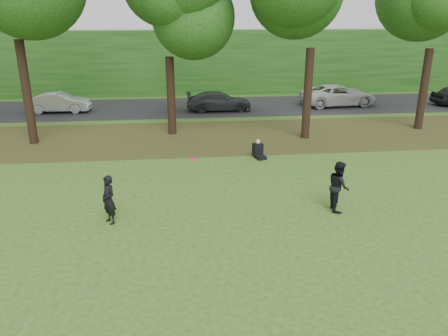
% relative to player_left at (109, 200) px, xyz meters
% --- Properties ---
extents(ground, '(120.00, 120.00, 0.00)m').
position_rel_player_left_xyz_m(ground, '(4.92, -3.23, -0.78)').
color(ground, '#2A4816').
rests_on(ground, ground).
extents(leaf_litter, '(60.00, 7.00, 0.01)m').
position_rel_player_left_xyz_m(leaf_litter, '(4.92, 9.77, -0.78)').
color(leaf_litter, '#3E2E16').
rests_on(leaf_litter, ground).
extents(street, '(70.00, 7.00, 0.02)m').
position_rel_player_left_xyz_m(street, '(4.92, 17.77, -0.77)').
color(street, black).
rests_on(street, ground).
extents(far_hedge, '(70.00, 3.00, 5.00)m').
position_rel_player_left_xyz_m(far_hedge, '(4.92, 23.77, 1.72)').
color(far_hedge, '#164714').
rests_on(far_hedge, ground).
extents(player_left, '(0.65, 0.68, 1.57)m').
position_rel_player_left_xyz_m(player_left, '(0.00, 0.00, 0.00)').
color(player_left, black).
rests_on(player_left, ground).
extents(player_right, '(0.73, 0.89, 1.69)m').
position_rel_player_left_xyz_m(player_right, '(7.43, 0.18, 0.06)').
color(player_right, black).
rests_on(player_right, ground).
extents(parked_cars, '(39.09, 3.28, 1.47)m').
position_rel_player_left_xyz_m(parked_cars, '(6.43, 16.98, -0.07)').
color(parked_cars, black).
rests_on(parked_cars, street).
extents(frisbee, '(0.38, 0.38, 0.09)m').
position_rel_player_left_xyz_m(frisbee, '(2.64, -0.14, 1.27)').
color(frisbee, '#F61457').
rests_on(frisbee, ground).
extents(seated_person, '(0.58, 0.81, 0.83)m').
position_rel_player_left_xyz_m(seated_person, '(5.84, 6.02, -0.47)').
color(seated_person, black).
rests_on(seated_person, ground).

